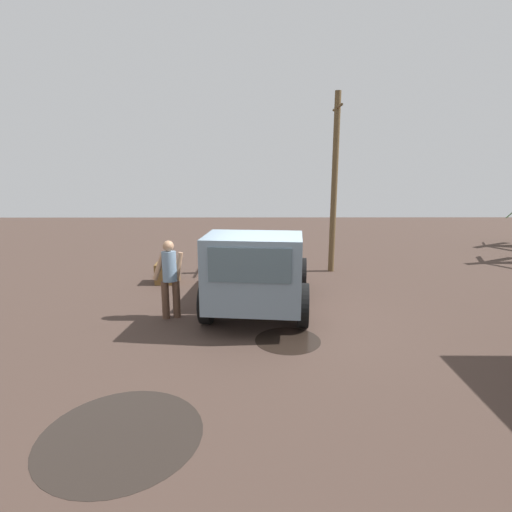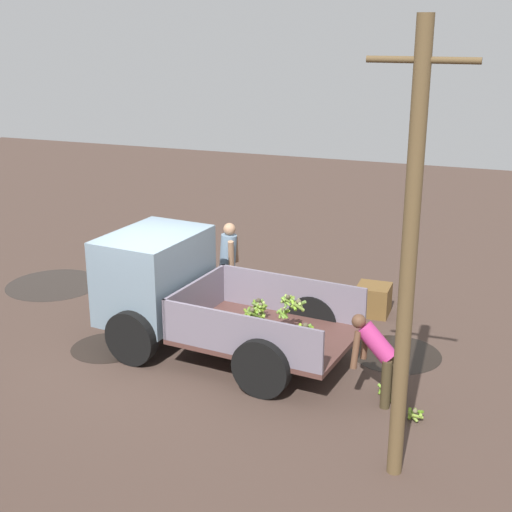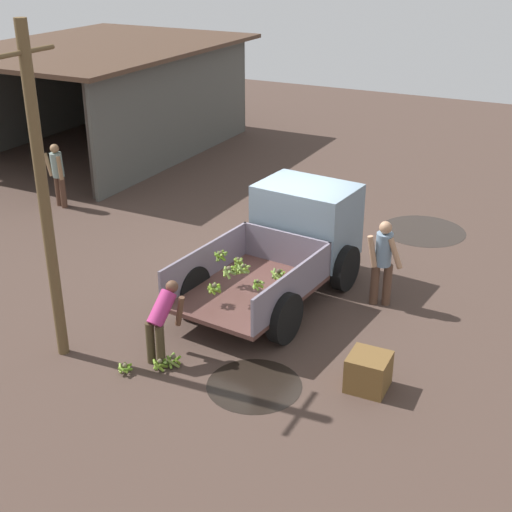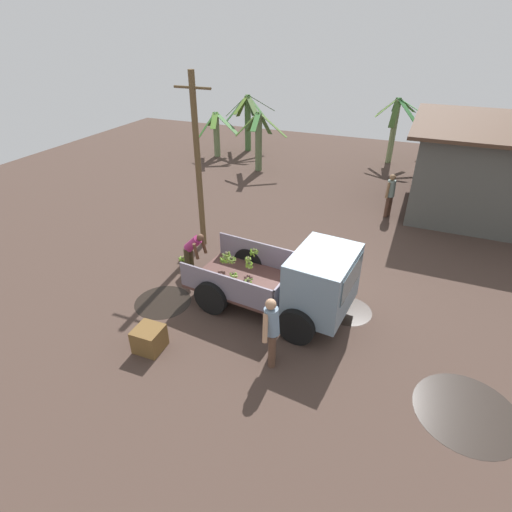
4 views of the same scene
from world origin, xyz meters
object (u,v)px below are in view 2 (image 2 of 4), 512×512
(banana_bunch_on_ground_0, at_px, (396,395))
(wooden_crate_0, at_px, (373,300))
(utility_pole, at_px, (409,260))
(person_worker_loading, at_px, (377,354))
(person_foreground_visitor, at_px, (229,261))
(cargo_truck, at_px, (178,289))
(banana_bunch_on_ground_2, at_px, (415,414))
(banana_bunch_on_ground_1, at_px, (386,387))

(banana_bunch_on_ground_0, xyz_separation_m, wooden_crate_0, (0.99, -3.08, 0.18))
(utility_pole, distance_m, banana_bunch_on_ground_0, 3.11)
(person_worker_loading, bearing_deg, person_foreground_visitor, -30.83)
(cargo_truck, relative_size, person_foreground_visitor, 2.55)
(cargo_truck, xyz_separation_m, banana_bunch_on_ground_2, (-4.09, 1.08, -0.88))
(utility_pole, bearing_deg, person_foreground_visitor, -46.71)
(banana_bunch_on_ground_0, height_order, banana_bunch_on_ground_1, banana_bunch_on_ground_1)
(utility_pole, bearing_deg, banana_bunch_on_ground_0, -80.62)
(cargo_truck, bearing_deg, banana_bunch_on_ground_2, 171.28)
(cargo_truck, relative_size, utility_pole, 0.81)
(cargo_truck, xyz_separation_m, person_worker_loading, (-3.47, 0.76, -0.24))
(cargo_truck, xyz_separation_m, banana_bunch_on_ground_1, (-3.59, 0.50, -0.87))
(person_foreground_visitor, distance_m, wooden_crate_0, 2.78)
(utility_pole, distance_m, wooden_crate_0, 5.49)
(wooden_crate_0, bearing_deg, cargo_truck, 41.22)
(person_foreground_visitor, height_order, wooden_crate_0, person_foreground_visitor)
(person_foreground_visitor, bearing_deg, wooden_crate_0, -3.72)
(person_worker_loading, distance_m, banana_bunch_on_ground_2, 0.95)
(banana_bunch_on_ground_2, distance_m, wooden_crate_0, 3.75)
(person_foreground_visitor, height_order, person_worker_loading, person_foreground_visitor)
(banana_bunch_on_ground_1, bearing_deg, person_foreground_visitor, -33.69)
(cargo_truck, distance_m, banana_bunch_on_ground_1, 3.73)
(banana_bunch_on_ground_1, bearing_deg, wooden_crate_0, -74.44)
(banana_bunch_on_ground_0, bearing_deg, cargo_truck, -9.71)
(cargo_truck, distance_m, banana_bunch_on_ground_2, 4.32)
(cargo_truck, xyz_separation_m, person_foreground_visitor, (-0.15, -1.79, -0.06))
(banana_bunch_on_ground_1, height_order, banana_bunch_on_ground_2, banana_bunch_on_ground_1)
(utility_pole, relative_size, person_foreground_visitor, 3.17)
(cargo_truck, height_order, person_worker_loading, cargo_truck)
(person_foreground_visitor, distance_m, banana_bunch_on_ground_2, 4.95)
(banana_bunch_on_ground_0, xyz_separation_m, banana_bunch_on_ground_2, (-0.33, 0.43, -0.00))
(utility_pole, bearing_deg, person_worker_loading, -70.14)
(utility_pole, relative_size, banana_bunch_on_ground_1, 19.81)
(utility_pole, xyz_separation_m, banana_bunch_on_ground_1, (0.45, -1.84, -2.57))
(cargo_truck, height_order, banana_bunch_on_ground_2, cargo_truck)
(person_worker_loading, height_order, wooden_crate_0, person_worker_loading)
(banana_bunch_on_ground_0, relative_size, banana_bunch_on_ground_2, 1.05)
(person_worker_loading, bearing_deg, banana_bunch_on_ground_2, 159.63)
(banana_bunch_on_ground_1, height_order, wooden_crate_0, wooden_crate_0)
(person_foreground_visitor, xyz_separation_m, person_worker_loading, (-3.32, 2.55, -0.17))
(person_foreground_visitor, relative_size, banana_bunch_on_ground_2, 6.81)
(utility_pole, height_order, wooden_crate_0, utility_pole)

